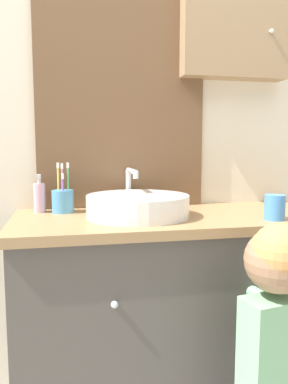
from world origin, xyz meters
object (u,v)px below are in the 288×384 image
(sink_basin, at_px, (138,205))
(toothbrush_holder, at_px, (63,200))
(soap_dispenser, at_px, (40,197))
(drinking_cup, at_px, (275,207))
(child_figure, at_px, (275,326))

(sink_basin, xyz_separation_m, toothbrush_holder, (-0.28, 0.15, 0.01))
(sink_basin, distance_m, toothbrush_holder, 0.32)
(toothbrush_holder, relative_size, soap_dispenser, 1.30)
(soap_dispenser, relative_size, drinking_cup, 1.69)
(sink_basin, relative_size, child_figure, 0.50)
(toothbrush_holder, bearing_deg, soap_dispenser, 166.17)
(toothbrush_holder, height_order, soap_dispenser, toothbrush_holder)
(soap_dispenser, relative_size, child_figure, 0.18)
(drinking_cup, bearing_deg, toothbrush_holder, 157.42)
(soap_dispenser, bearing_deg, child_figure, -41.28)
(toothbrush_holder, xyz_separation_m, soap_dispenser, (-0.09, 0.02, 0.01))
(toothbrush_holder, bearing_deg, drinking_cup, -22.58)
(sink_basin, relative_size, soap_dispenser, 2.82)
(soap_dispenser, bearing_deg, toothbrush_holder, -13.83)
(sink_basin, height_order, child_figure, sink_basin)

